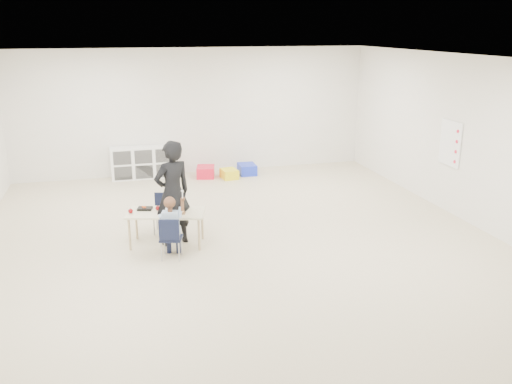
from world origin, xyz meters
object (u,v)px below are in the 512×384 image
object	(u,v)px
chair_near	(171,237)
cubby_shelf	(143,162)
table	(167,228)
adult	(173,193)
child	(171,225)

from	to	relation	value
chair_near	cubby_shelf	size ratio (longest dim) A/B	0.46
chair_near	table	bearing A→B (deg)	106.36
table	adult	distance (m)	0.56
table	child	xyz separation A→B (m)	(0.01, -0.53, 0.23)
child	cubby_shelf	distance (m)	4.56
child	cubby_shelf	world-z (taller)	child
table	child	size ratio (longest dim) A/B	1.27
cubby_shelf	chair_near	bearing A→B (deg)	-88.73
chair_near	child	size ratio (longest dim) A/B	0.63
chair_near	cubby_shelf	world-z (taller)	cubby_shelf
chair_near	child	bearing A→B (deg)	0.00
table	chair_near	bearing A→B (deg)	-73.64
adult	child	bearing A→B (deg)	55.95
adult	chair_near	bearing A→B (deg)	55.95
child	table	bearing A→B (deg)	106.36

